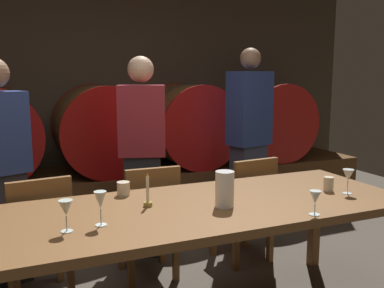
# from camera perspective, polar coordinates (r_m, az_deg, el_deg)

# --- Properties ---
(back_wall) EXTENTS (6.65, 0.24, 2.76)m
(back_wall) POSITION_cam_1_polar(r_m,az_deg,el_deg) (4.91, -13.83, 7.23)
(back_wall) COLOR #473A2D
(back_wall) RESTS_ON ground
(barrel_shelf) EXTENTS (5.99, 0.90, 0.55)m
(barrel_shelf) POSITION_cam_1_polar(r_m,az_deg,el_deg) (4.54, -12.14, -7.02)
(barrel_shelf) COLOR brown
(barrel_shelf) RESTS_ON ground
(wine_barrel_center) EXTENTS (0.89, 0.84, 0.89)m
(wine_barrel_center) POSITION_cam_1_polar(r_m,az_deg,el_deg) (4.40, -12.14, 1.96)
(wine_barrel_center) COLOR brown
(wine_barrel_center) RESTS_ON barrel_shelf
(wine_barrel_right) EXTENTS (0.89, 0.84, 0.89)m
(wine_barrel_right) POSITION_cam_1_polar(r_m,az_deg,el_deg) (4.68, -0.48, 2.59)
(wine_barrel_right) COLOR brown
(wine_barrel_right) RESTS_ON barrel_shelf
(wine_barrel_far_right) EXTENTS (0.89, 0.84, 0.89)m
(wine_barrel_far_right) POSITION_cam_1_polar(r_m,az_deg,el_deg) (5.14, 9.86, 3.06)
(wine_barrel_far_right) COLOR brown
(wine_barrel_far_right) RESTS_ON barrel_shelf
(dining_table) EXTENTS (2.71, 0.95, 0.77)m
(dining_table) POSITION_cam_1_polar(r_m,az_deg,el_deg) (2.52, -0.65, -9.71)
(dining_table) COLOR brown
(dining_table) RESTS_ON ground
(chair_left) EXTENTS (0.44, 0.44, 0.88)m
(chair_left) POSITION_cam_1_polar(r_m,az_deg,el_deg) (3.07, -19.76, -11.17)
(chair_left) COLOR brown
(chair_left) RESTS_ON ground
(chair_center) EXTENTS (0.41, 0.41, 0.88)m
(chair_center) POSITION_cam_1_polar(r_m,az_deg,el_deg) (3.23, -5.68, -9.64)
(chair_center) COLOR brown
(chair_center) RESTS_ON ground
(chair_right) EXTENTS (0.44, 0.44, 0.88)m
(chair_right) POSITION_cam_1_polar(r_m,az_deg,el_deg) (3.52, 7.38, -8.03)
(chair_right) COLOR brown
(chair_right) RESTS_ON ground
(guest_left) EXTENTS (0.44, 0.36, 1.65)m
(guest_left) POSITION_cam_1_polar(r_m,az_deg,el_deg) (3.34, -24.23, -3.39)
(guest_left) COLOR black
(guest_left) RESTS_ON ground
(guest_center) EXTENTS (0.44, 0.35, 1.68)m
(guest_center) POSITION_cam_1_polar(r_m,az_deg,el_deg) (3.57, -6.67, -1.57)
(guest_center) COLOR black
(guest_center) RESTS_ON ground
(guest_right) EXTENTS (0.43, 0.32, 1.77)m
(guest_right) POSITION_cam_1_polar(r_m,az_deg,el_deg) (4.02, 7.59, 0.28)
(guest_right) COLOR #33384C
(guest_right) RESTS_ON ground
(candle_center) EXTENTS (0.05, 0.05, 0.20)m
(candle_center) POSITION_cam_1_polar(r_m,az_deg,el_deg) (2.50, -5.94, -7.08)
(candle_center) COLOR olive
(candle_center) RESTS_ON dining_table
(pitcher) EXTENTS (0.11, 0.11, 0.21)m
(pitcher) POSITION_cam_1_polar(r_m,az_deg,el_deg) (2.48, 4.39, -6.03)
(pitcher) COLOR white
(pitcher) RESTS_ON dining_table
(wine_glass_far_left) EXTENTS (0.07, 0.07, 0.16)m
(wine_glass_far_left) POSITION_cam_1_polar(r_m,az_deg,el_deg) (2.17, -16.52, -8.33)
(wine_glass_far_left) COLOR silver
(wine_glass_far_left) RESTS_ON dining_table
(wine_glass_center_left) EXTENTS (0.06, 0.06, 0.18)m
(wine_glass_center_left) POSITION_cam_1_polar(r_m,az_deg,el_deg) (2.21, -12.16, -7.48)
(wine_glass_center_left) COLOR silver
(wine_glass_center_left) RESTS_ON dining_table
(wine_glass_center_right) EXTENTS (0.06, 0.06, 0.14)m
(wine_glass_center_right) POSITION_cam_1_polar(r_m,az_deg,el_deg) (2.43, 16.14, -6.96)
(wine_glass_center_right) COLOR silver
(wine_glass_center_right) RESTS_ON dining_table
(wine_glass_far_right) EXTENTS (0.07, 0.07, 0.16)m
(wine_glass_far_right) POSITION_cam_1_polar(r_m,az_deg,el_deg) (2.91, 20.15, -4.01)
(wine_glass_far_right) COLOR white
(wine_glass_far_right) RESTS_ON dining_table
(cup_left) EXTENTS (0.08, 0.08, 0.09)m
(cup_left) POSITION_cam_1_polar(r_m,az_deg,el_deg) (2.75, -9.16, -5.90)
(cup_left) COLOR beige
(cup_left) RESTS_ON dining_table
(cup_right) EXTENTS (0.06, 0.06, 0.09)m
(cup_right) POSITION_cam_1_polar(r_m,az_deg,el_deg) (2.95, 17.78, -5.11)
(cup_right) COLOR beige
(cup_right) RESTS_ON dining_table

